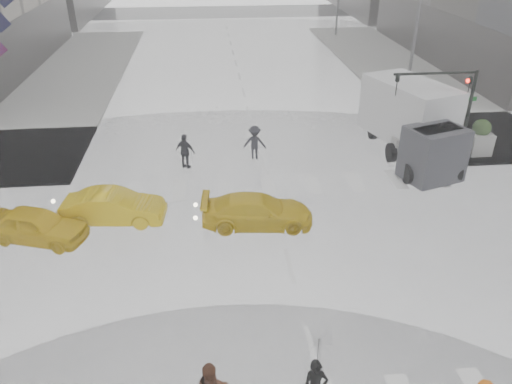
{
  "coord_description": "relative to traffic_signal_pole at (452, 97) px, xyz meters",
  "views": [
    {
      "loc": [
        -2.61,
        -13.88,
        10.65
      ],
      "look_at": [
        -0.98,
        2.0,
        1.9
      ],
      "focal_mm": 35.0,
      "sensor_mm": 36.0,
      "label": 1
    }
  ],
  "objects": [
    {
      "name": "ground",
      "position": [
        -9.01,
        -8.01,
        -3.22
      ],
      "size": [
        120.0,
        120.0,
        0.0
      ],
      "primitive_type": "plane",
      "color": "black",
      "rests_on": "ground"
    },
    {
      "name": "road_markings",
      "position": [
        -9.01,
        -8.01,
        -3.21
      ],
      "size": [
        18.0,
        48.0,
        0.01
      ],
      "primitive_type": null,
      "color": "silver",
      "rests_on": "ground"
    },
    {
      "name": "traffic_signal_pole",
      "position": [
        0.0,
        0.0,
        0.0
      ],
      "size": [
        4.45,
        0.42,
        4.5
      ],
      "color": "black",
      "rests_on": "ground"
    },
    {
      "name": "street_lamp_near",
      "position": [
        1.86,
        9.99,
        1.73
      ],
      "size": [
        2.15,
        0.22,
        9.0
      ],
      "color": "#59595B",
      "rests_on": "ground"
    },
    {
      "name": "planter_west",
      "position": [
        -2.01,
        0.19,
        -2.23
      ],
      "size": [
        1.1,
        1.1,
        1.8
      ],
      "color": "gray",
      "rests_on": "ground"
    },
    {
      "name": "planter_mid",
      "position": [
        -0.01,
        0.19,
        -2.23
      ],
      "size": [
        1.1,
        1.1,
        1.8
      ],
      "color": "gray",
      "rests_on": "ground"
    },
    {
      "name": "planter_east",
      "position": [
        1.99,
        0.19,
        -2.23
      ],
      "size": [
        1.1,
        1.1,
        1.8
      ],
      "color": "gray",
      "rests_on": "ground"
    },
    {
      "name": "pedestrian_black",
      "position": [
        -9.37,
        -13.88,
        -1.6
      ],
      "size": [
        1.04,
        1.05,
        2.43
      ],
      "rotation": [
        0.0,
        0.0,
        -0.08
      ],
      "color": "black",
      "rests_on": "ground"
    },
    {
      "name": "pedestrian_far_a",
      "position": [
        -12.76,
        0.23,
        -2.34
      ],
      "size": [
        1.2,
        1.04,
        1.75
      ],
      "primitive_type": "imported",
      "rotation": [
        0.0,
        0.0,
        2.64
      ],
      "color": "black",
      "rests_on": "ground"
    },
    {
      "name": "pedestrian_far_b",
      "position": [
        -9.33,
        1.0,
        -2.35
      ],
      "size": [
        1.22,
        0.83,
        1.74
      ],
      "primitive_type": "imported",
      "rotation": [
        0.0,
        0.0,
        2.95
      ],
      "color": "black",
      "rests_on": "ground"
    },
    {
      "name": "taxi_front",
      "position": [
        -18.14,
        -5.45,
        -2.57
      ],
      "size": [
        4.06,
        2.64,
        1.29
      ],
      "primitive_type": "imported",
      "rotation": [
        0.0,
        0.0,
        1.25
      ],
      "color": "gold",
      "rests_on": "ground"
    },
    {
      "name": "taxi_mid",
      "position": [
        -15.48,
        -4.41,
        -2.56
      ],
      "size": [
        4.12,
        1.78,
        1.32
      ],
      "primitive_type": "imported",
      "rotation": [
        0.0,
        0.0,
        1.47
      ],
      "color": "gold",
      "rests_on": "ground"
    },
    {
      "name": "taxi_rear",
      "position": [
        -9.85,
        -5.24,
        -2.59
      ],
      "size": [
        3.97,
        2.08,
        1.26
      ],
      "primitive_type": "imported",
      "rotation": [
        0.0,
        0.0,
        1.49
      ],
      "color": "gold",
      "rests_on": "ground"
    },
    {
      "name": "box_truck",
      "position": [
        -1.51,
        0.29,
        -1.29
      ],
      "size": [
        2.55,
        6.81,
        3.62
      ],
      "rotation": [
        0.0,
        0.0,
        0.32
      ],
      "color": "#B8B8BA",
      "rests_on": "ground"
    }
  ]
}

